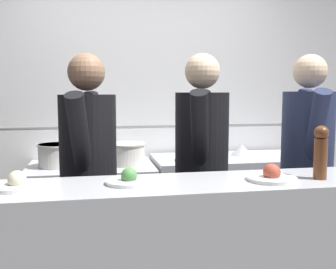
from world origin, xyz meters
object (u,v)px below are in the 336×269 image
(plated_dish_main, at_px, (17,184))
(pepper_mill, at_px, (321,151))
(oven_range, at_px, (92,217))
(plated_dish_dessert, at_px, (272,176))
(sauce_pot, at_px, (126,153))
(mixing_bowl_steel, at_px, (242,150))
(chef_head_cook, at_px, (89,177))
(chef_sous, at_px, (201,170))
(plated_dish_appetiser, at_px, (129,180))
(chef_line, at_px, (307,166))
(chefs_knife, at_px, (191,160))
(stock_pot, at_px, (57,155))

(plated_dish_main, xyz_separation_m, pepper_mill, (1.45, -0.08, 0.12))
(oven_range, distance_m, plated_dish_dessert, 1.81)
(oven_range, relative_size, pepper_mill, 3.78)
(sauce_pot, distance_m, mixing_bowl_steel, 1.04)
(chef_head_cook, height_order, chef_sous, chef_sous)
(plated_dish_appetiser, xyz_separation_m, pepper_mill, (0.95, -0.07, 0.12))
(plated_dish_appetiser, bearing_deg, chef_head_cook, 108.77)
(chef_head_cook, distance_m, chef_line, 1.48)
(plated_dish_main, bearing_deg, sauce_pot, 66.10)
(plated_dish_appetiser, distance_m, plated_dish_dessert, 0.70)
(chefs_knife, xyz_separation_m, plated_dish_appetiser, (-0.62, -1.25, 0.14))
(pepper_mill, height_order, chef_head_cook, chef_head_cook)
(mixing_bowl_steel, bearing_deg, chefs_knife, -159.38)
(stock_pot, distance_m, plated_dish_dessert, 1.83)
(pepper_mill, xyz_separation_m, chef_head_cook, (-1.15, 0.66, -0.23))
(chefs_knife, bearing_deg, plated_dish_appetiser, -116.19)
(oven_range, relative_size, plated_dish_main, 4.27)
(sauce_pot, height_order, chef_sous, chef_sous)
(stock_pot, relative_size, sauce_pot, 0.99)
(oven_range, relative_size, chef_head_cook, 0.60)
(mixing_bowl_steel, relative_size, chefs_knife, 0.58)
(plated_dish_dessert, xyz_separation_m, chef_head_cook, (-0.89, 0.65, -0.11))
(plated_dish_dessert, distance_m, chef_line, 0.90)
(plated_dish_appetiser, height_order, chef_head_cook, chef_head_cook)
(sauce_pot, height_order, plated_dish_appetiser, plated_dish_appetiser)
(plated_dish_dessert, height_order, chef_head_cook, chef_head_cook)
(plated_dish_main, height_order, plated_dish_appetiser, plated_dish_main)
(stock_pot, bearing_deg, plated_dish_dessert, -51.09)
(oven_range, height_order, plated_dish_main, plated_dish_main)
(stock_pot, distance_m, chef_head_cook, 0.82)
(plated_dish_dessert, relative_size, chef_head_cook, 0.15)
(oven_range, relative_size, stock_pot, 3.28)
(sauce_pot, distance_m, plated_dish_main, 1.48)
(chefs_knife, xyz_separation_m, chef_sous, (-0.09, -0.63, 0.04))
(plated_dish_appetiser, height_order, plated_dish_dessert, plated_dish_dessert)
(plated_dish_appetiser, bearing_deg, plated_dish_dessert, -4.99)
(pepper_mill, relative_size, chef_head_cook, 0.16)
(oven_range, distance_m, chef_head_cook, 0.95)
(oven_range, bearing_deg, sauce_pot, -6.15)
(plated_dish_dessert, distance_m, pepper_mill, 0.28)
(plated_dish_dessert, distance_m, chef_head_cook, 1.11)
(stock_pot, xyz_separation_m, pepper_mill, (1.40, -1.44, 0.20))
(chef_sous, bearing_deg, pepper_mill, -40.16)
(chefs_knife, distance_m, pepper_mill, 1.39)
(chef_head_cook, bearing_deg, chef_line, 12.24)
(chef_line, bearing_deg, plated_dish_dessert, -114.33)
(sauce_pot, xyz_separation_m, mixing_bowl_steel, (1.03, 0.09, -0.01))
(pepper_mill, bearing_deg, plated_dish_main, 176.94)
(mixing_bowl_steel, distance_m, chef_head_cook, 1.58)
(mixing_bowl_steel, bearing_deg, chef_sous, -126.04)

